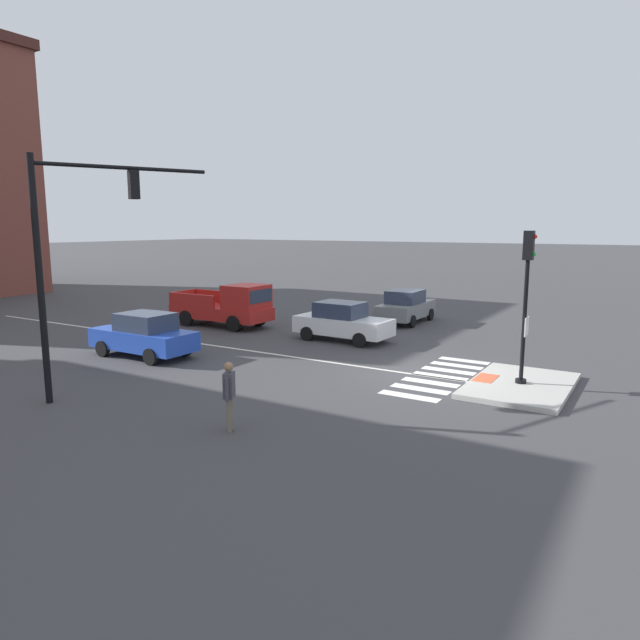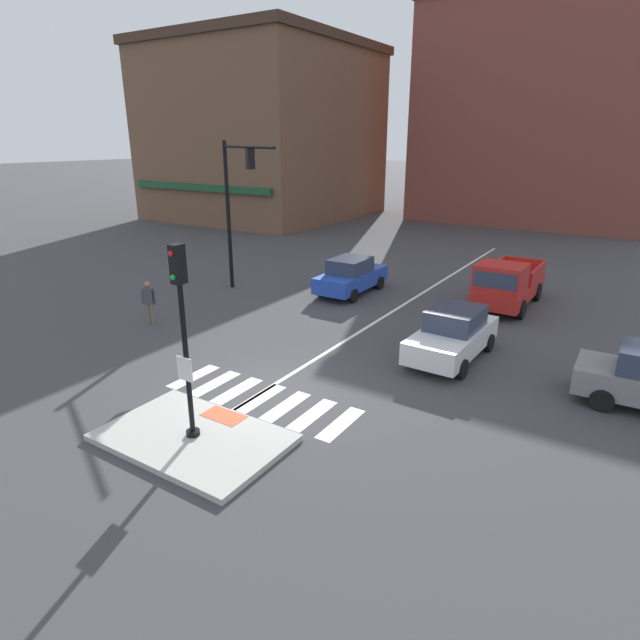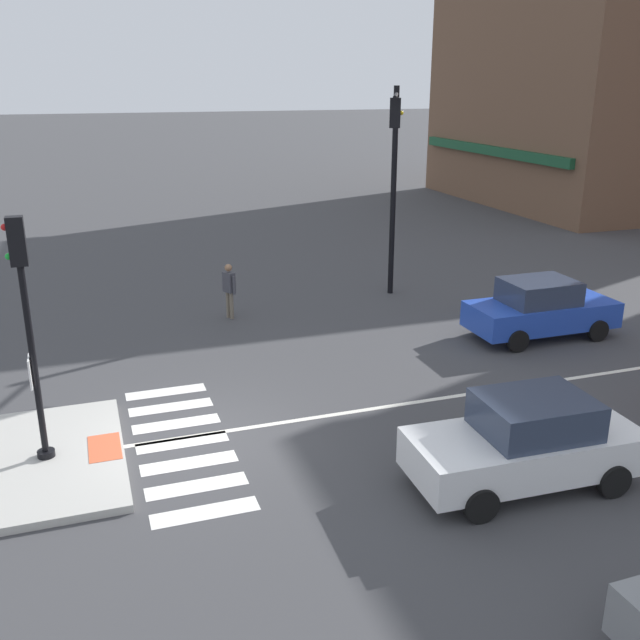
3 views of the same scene
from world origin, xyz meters
The scene contains 18 objects.
ground_plane centered at (0.00, 0.00, 0.00)m, with size 300.00×300.00×0.00m, color #3D3D3F.
traffic_island centered at (0.00, -2.83, 0.07)m, with size 4.34×2.79×0.15m, color #B2AFA8.
tactile_pad_front centered at (0.00, -1.78, 0.15)m, with size 1.10×0.60×0.01m, color #DB5B38.
signal_pole centered at (0.00, -2.83, 2.87)m, with size 0.44×0.38×4.50m.
crosswalk_stripe_a centered at (-2.54, -0.32, 0.00)m, with size 0.44×1.80×0.01m, color silver.
crosswalk_stripe_b centered at (-1.69, -0.32, 0.00)m, with size 0.44×1.80×0.01m, color silver.
crosswalk_stripe_c centered at (-0.85, -0.32, 0.00)m, with size 0.44×1.80×0.01m, color silver.
crosswalk_stripe_d centered at (0.00, -0.32, 0.00)m, with size 0.44×1.80×0.01m, color silver.
crosswalk_stripe_e centered at (0.85, -0.32, 0.00)m, with size 0.44×1.80×0.01m, color silver.
crosswalk_stripe_f centered at (1.69, -0.32, 0.00)m, with size 0.44×1.80×0.01m, color silver.
crosswalk_stripe_g centered at (2.54, -0.32, 0.00)m, with size 0.44×1.80×0.01m, color silver.
lane_centre_line centered at (-0.19, 10.00, 0.00)m, with size 0.14×28.00×0.01m, color silver.
traffic_light_mast centered at (-7.44, 7.49, 4.34)m, with size 4.38×2.14×6.64m.
car_blue_westbound_far centered at (-2.99, 10.02, 0.81)m, with size 1.85×4.10×1.64m.
car_white_eastbound_mid centered at (3.44, 5.21, 0.81)m, with size 1.95×4.16×1.64m.
car_grey_cross_right centered at (9.12, 4.74, 0.81)m, with size 4.13×1.91×1.64m.
pickup_truck_red_eastbound_far centered at (3.52, 11.52, 0.98)m, with size 2.09×5.11×2.08m.
pedestrian_at_curb_left centered at (-7.35, 2.21, 0.98)m, with size 0.50×0.36×1.67m.
Camera 1 is at (-17.17, -6.29, 4.77)m, focal length 31.91 mm.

